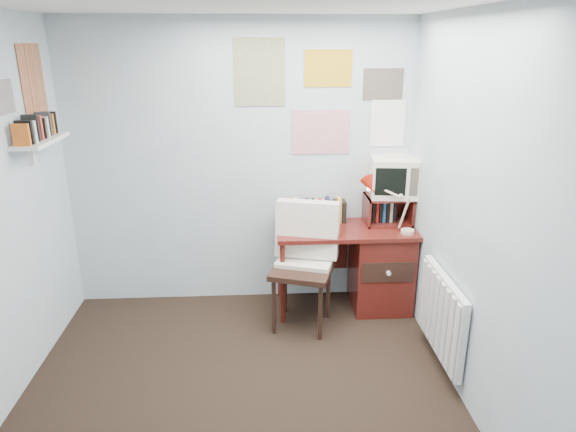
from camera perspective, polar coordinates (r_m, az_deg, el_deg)
The scene contains 13 objects.
ground at distance 3.51m, azimuth -5.48°, elevation -22.08°, with size 3.50×3.50×0.00m, color black.
back_wall at distance 4.53m, azimuth -5.29°, elevation 5.45°, with size 3.00×0.02×2.50m, color silver.
right_wall at distance 3.15m, azimuth 22.12°, elevation -2.00°, with size 0.02×3.50×2.50m, color silver.
desk at distance 4.66m, azimuth 9.56°, elevation -5.35°, with size 1.20×0.55×0.76m.
desk_chair at distance 4.24m, azimuth 1.57°, elevation -6.07°, with size 0.52×0.50×1.02m, color black.
desk_lamp at distance 4.38m, azimuth 13.32°, elevation 0.67°, with size 0.29×0.25×0.41m, color #B01D0B.
tv_riser at distance 4.61m, azimuth 11.03°, elevation 0.71°, with size 0.40×0.30×0.25m, color maroon.
crt_tv at distance 4.55m, azimuth 11.62°, elevation 4.50°, with size 0.39×0.36×0.37m, color beige.
book_row at distance 4.57m, azimuth 3.13°, elevation 0.67°, with size 0.60×0.14×0.22m, color maroon.
radiator at distance 3.94m, azimuth 16.73°, elevation -10.50°, with size 0.09×0.80×0.60m, color white.
wall_shelf at distance 4.12m, azimuth -25.77°, elevation 7.55°, with size 0.20×0.62×0.24m, color white.
posters_back at distance 4.45m, azimuth 3.76°, elevation 13.10°, with size 1.20×0.01×0.90m, color white.
posters_left at distance 4.11m, azimuth -27.78°, elevation 12.64°, with size 0.01×0.70×0.60m, color white.
Camera 1 is at (0.15, -2.65, 2.30)m, focal length 32.00 mm.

